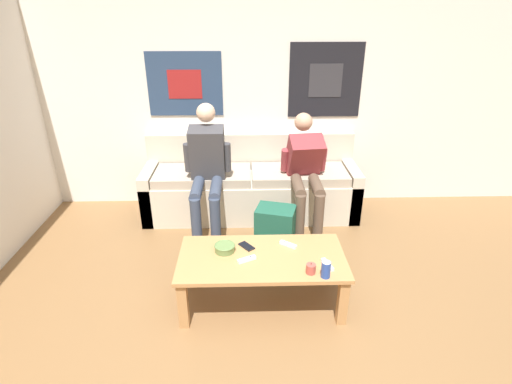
# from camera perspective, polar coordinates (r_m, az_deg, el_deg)

# --- Properties ---
(wall_back) EXTENTS (10.00, 0.07, 2.55)m
(wall_back) POSITION_cam_1_polar(r_m,az_deg,el_deg) (4.46, 0.92, 14.01)
(wall_back) COLOR white
(wall_back) RESTS_ON ground_plane
(couch) EXTENTS (2.31, 0.68, 0.85)m
(couch) POSITION_cam_1_polar(r_m,az_deg,el_deg) (4.42, -0.72, 0.67)
(couch) COLOR beige
(couch) RESTS_ON ground_plane
(coffee_table) EXTENTS (1.26, 0.63, 0.42)m
(coffee_table) POSITION_cam_1_polar(r_m,az_deg,el_deg) (3.09, 0.84, -10.21)
(coffee_table) COLOR #B27F4C
(coffee_table) RESTS_ON ground_plane
(person_seated_adult) EXTENTS (0.47, 0.84, 1.29)m
(person_seated_adult) POSITION_cam_1_polar(r_m,az_deg,el_deg) (3.94, -7.03, 3.53)
(person_seated_adult) COLOR #384256
(person_seated_adult) RESTS_ON ground_plane
(person_seated_teen) EXTENTS (0.47, 0.96, 1.14)m
(person_seated_teen) POSITION_cam_1_polar(r_m,az_deg,el_deg) (4.04, 7.07, 3.22)
(person_seated_teen) COLOR brown
(person_seated_teen) RESTS_ON ground_plane
(backpack) EXTENTS (0.41, 0.36, 0.44)m
(backpack) POSITION_cam_1_polar(r_m,az_deg,el_deg) (3.77, 2.74, -5.55)
(backpack) COLOR #1E5642
(backpack) RESTS_ON ground_plane
(ceramic_bowl) EXTENTS (0.16, 0.16, 0.06)m
(ceramic_bowl) POSITION_cam_1_polar(r_m,az_deg,el_deg) (3.10, -4.49, -7.90)
(ceramic_bowl) COLOR #607F47
(ceramic_bowl) RESTS_ON coffee_table
(pillar_candle) EXTENTS (0.07, 0.07, 0.08)m
(pillar_candle) POSITION_cam_1_polar(r_m,az_deg,el_deg) (2.89, 7.84, -10.81)
(pillar_candle) COLOR #B24C42
(pillar_candle) RESTS_ON coffee_table
(drink_can_blue) EXTENTS (0.07, 0.07, 0.12)m
(drink_can_blue) POSITION_cam_1_polar(r_m,az_deg,el_deg) (2.85, 9.95, -10.85)
(drink_can_blue) COLOR #28479E
(drink_can_blue) RESTS_ON coffee_table
(game_controller_near_left) EXTENTS (0.14, 0.11, 0.03)m
(game_controller_near_left) POSITION_cam_1_polar(r_m,az_deg,el_deg) (3.18, 4.62, -7.48)
(game_controller_near_left) COLOR white
(game_controller_near_left) RESTS_ON coffee_table
(game_controller_near_right) EXTENTS (0.07, 0.15, 0.03)m
(game_controller_near_right) POSITION_cam_1_polar(r_m,az_deg,el_deg) (2.99, 10.16, -10.17)
(game_controller_near_right) COLOR white
(game_controller_near_right) RESTS_ON coffee_table
(game_controller_far_center) EXTENTS (0.14, 0.09, 0.03)m
(game_controller_far_center) POSITION_cam_1_polar(r_m,az_deg,el_deg) (3.00, -1.34, -9.60)
(game_controller_far_center) COLOR white
(game_controller_far_center) RESTS_ON coffee_table
(cell_phone) EXTENTS (0.14, 0.15, 0.01)m
(cell_phone) POSITION_cam_1_polar(r_m,az_deg,el_deg) (3.16, -1.36, -7.74)
(cell_phone) COLOR black
(cell_phone) RESTS_ON coffee_table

